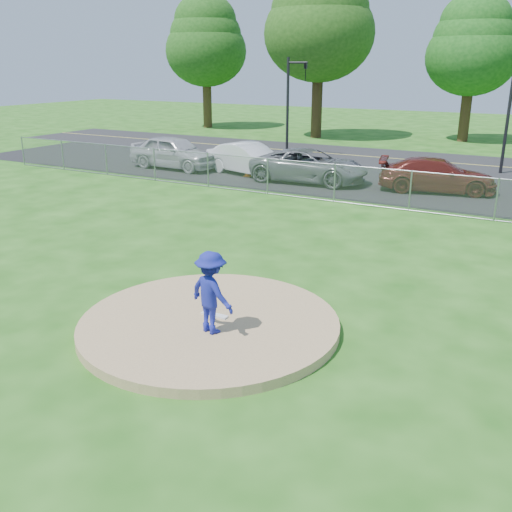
{
  "coord_description": "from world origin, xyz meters",
  "views": [
    {
      "loc": [
        6.1,
        -8.97,
        5.25
      ],
      "look_at": [
        0.0,
        2.0,
        1.0
      ],
      "focal_mm": 40.0,
      "sensor_mm": 36.0,
      "label": 1
    }
  ],
  "objects_px": {
    "tree_center": "(473,44)",
    "parked_car_darkred": "(437,175)",
    "traffic_cone": "(248,170)",
    "tree_left": "(320,19)",
    "traffic_signal_left": "(291,98)",
    "pitcher": "(211,293)",
    "parked_car_gray": "(309,166)",
    "parked_car_silver": "(174,152)",
    "parked_car_white": "(249,159)",
    "tree_far_left": "(206,40)"
  },
  "relations": [
    {
      "from": "tree_center",
      "to": "parked_car_darkred",
      "type": "relative_size",
      "value": 2.02
    },
    {
      "from": "traffic_cone",
      "to": "parked_car_darkred",
      "type": "height_order",
      "value": "parked_car_darkred"
    },
    {
      "from": "tree_left",
      "to": "traffic_signal_left",
      "type": "height_order",
      "value": "tree_left"
    },
    {
      "from": "traffic_signal_left",
      "to": "pitcher",
      "type": "xyz_separation_m",
      "value": [
        9.12,
        -22.43,
        -2.33
      ]
    },
    {
      "from": "traffic_cone",
      "to": "parked_car_gray",
      "type": "bearing_deg",
      "value": 4.08
    },
    {
      "from": "tree_left",
      "to": "parked_car_silver",
      "type": "bearing_deg",
      "value": -94.23
    },
    {
      "from": "traffic_signal_left",
      "to": "tree_left",
      "type": "bearing_deg",
      "value": 103.96
    },
    {
      "from": "traffic_signal_left",
      "to": "parked_car_silver",
      "type": "height_order",
      "value": "traffic_signal_left"
    },
    {
      "from": "traffic_cone",
      "to": "parked_car_silver",
      "type": "distance_m",
      "value": 4.53
    },
    {
      "from": "parked_car_white",
      "to": "parked_car_darkred",
      "type": "distance_m",
      "value": 9.05
    },
    {
      "from": "tree_center",
      "to": "traffic_signal_left",
      "type": "relative_size",
      "value": 1.76
    },
    {
      "from": "tree_far_left",
      "to": "tree_left",
      "type": "distance_m",
      "value": 11.24
    },
    {
      "from": "pitcher",
      "to": "parked_car_white",
      "type": "height_order",
      "value": "pitcher"
    },
    {
      "from": "tree_far_left",
      "to": "parked_car_white",
      "type": "bearing_deg",
      "value": -51.12
    },
    {
      "from": "tree_left",
      "to": "traffic_signal_left",
      "type": "xyz_separation_m",
      "value": [
        2.24,
        -9.0,
        -4.88
      ]
    },
    {
      "from": "traffic_signal_left",
      "to": "pitcher",
      "type": "height_order",
      "value": "traffic_signal_left"
    },
    {
      "from": "parked_car_silver",
      "to": "parked_car_white",
      "type": "relative_size",
      "value": 1.07
    },
    {
      "from": "traffic_cone",
      "to": "parked_car_white",
      "type": "height_order",
      "value": "parked_car_white"
    },
    {
      "from": "parked_car_silver",
      "to": "traffic_signal_left",
      "type": "bearing_deg",
      "value": -23.98
    },
    {
      "from": "traffic_signal_left",
      "to": "traffic_cone",
      "type": "distance_m",
      "value": 7.71
    },
    {
      "from": "tree_left",
      "to": "pitcher",
      "type": "relative_size",
      "value": 7.55
    },
    {
      "from": "tree_far_left",
      "to": "parked_car_silver",
      "type": "relative_size",
      "value": 2.16
    },
    {
      "from": "tree_center",
      "to": "parked_car_white",
      "type": "bearing_deg",
      "value": -110.54
    },
    {
      "from": "traffic_signal_left",
      "to": "parked_car_white",
      "type": "xyz_separation_m",
      "value": [
        0.84,
        -6.46,
        -2.59
      ]
    },
    {
      "from": "tree_left",
      "to": "parked_car_gray",
      "type": "height_order",
      "value": "tree_left"
    },
    {
      "from": "parked_car_silver",
      "to": "parked_car_gray",
      "type": "bearing_deg",
      "value": -86.87
    },
    {
      "from": "traffic_signal_left",
      "to": "parked_car_silver",
      "type": "distance_m",
      "value": 8.08
    },
    {
      "from": "pitcher",
      "to": "parked_car_silver",
      "type": "bearing_deg",
      "value": -36.25
    },
    {
      "from": "parked_car_gray",
      "to": "parked_car_darkred",
      "type": "height_order",
      "value": "parked_car_gray"
    },
    {
      "from": "parked_car_silver",
      "to": "parked_car_darkred",
      "type": "relative_size",
      "value": 1.02
    },
    {
      "from": "tree_center",
      "to": "parked_car_gray",
      "type": "height_order",
      "value": "tree_center"
    },
    {
      "from": "parked_car_gray",
      "to": "traffic_signal_left",
      "type": "bearing_deg",
      "value": 28.63
    },
    {
      "from": "tree_far_left",
      "to": "pitcher",
      "type": "bearing_deg",
      "value": -56.23
    },
    {
      "from": "parked_car_white",
      "to": "parked_car_gray",
      "type": "relative_size",
      "value": 0.86
    },
    {
      "from": "pitcher",
      "to": "parked_car_white",
      "type": "relative_size",
      "value": 0.36
    },
    {
      "from": "traffic_signal_left",
      "to": "parked_car_darkred",
      "type": "relative_size",
      "value": 1.15
    },
    {
      "from": "tree_far_left",
      "to": "tree_left",
      "type": "bearing_deg",
      "value": -10.3
    },
    {
      "from": "tree_far_left",
      "to": "parked_car_gray",
      "type": "distance_m",
      "value": 25.71
    },
    {
      "from": "traffic_signal_left",
      "to": "parked_car_darkred",
      "type": "bearing_deg",
      "value": -31.56
    },
    {
      "from": "tree_far_left",
      "to": "traffic_cone",
      "type": "height_order",
      "value": "tree_far_left"
    },
    {
      "from": "tree_left",
      "to": "pitcher",
      "type": "height_order",
      "value": "tree_left"
    },
    {
      "from": "parked_car_silver",
      "to": "parked_car_white",
      "type": "height_order",
      "value": "parked_car_silver"
    },
    {
      "from": "tree_left",
      "to": "traffic_signal_left",
      "type": "distance_m",
      "value": 10.48
    },
    {
      "from": "pitcher",
      "to": "parked_car_darkred",
      "type": "height_order",
      "value": "pitcher"
    },
    {
      "from": "parked_car_gray",
      "to": "pitcher",
      "type": "bearing_deg",
      "value": -166.0
    },
    {
      "from": "pitcher",
      "to": "traffic_cone",
      "type": "bearing_deg",
      "value": -47.61
    },
    {
      "from": "tree_far_left",
      "to": "pitcher",
      "type": "relative_size",
      "value": 6.47
    },
    {
      "from": "tree_left",
      "to": "parked_car_white",
      "type": "height_order",
      "value": "tree_left"
    },
    {
      "from": "tree_far_left",
      "to": "parked_car_white",
      "type": "distance_m",
      "value": 23.3
    },
    {
      "from": "traffic_cone",
      "to": "parked_car_white",
      "type": "relative_size",
      "value": 0.14
    }
  ]
}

